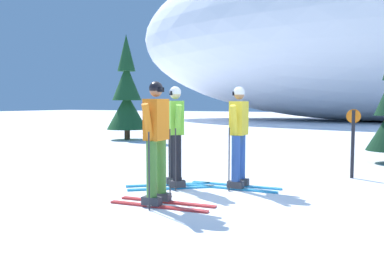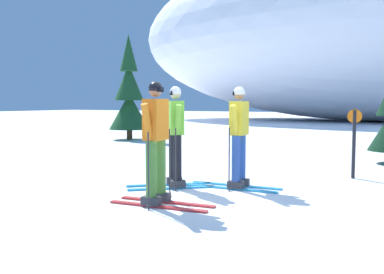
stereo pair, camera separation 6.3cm
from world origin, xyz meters
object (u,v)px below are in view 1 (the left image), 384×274
(pine_tree_far_left, at_px, (127,96))
(skier_lime_jacket, at_px, (175,134))
(trail_marker_post, at_px, (353,139))
(skier_orange_jacket, at_px, (157,140))
(skier_yellow_jacket, at_px, (238,136))

(pine_tree_far_left, bearing_deg, skier_lime_jacket, -49.09)
(skier_lime_jacket, relative_size, trail_marker_post, 1.30)
(skier_lime_jacket, distance_m, trail_marker_post, 3.67)
(pine_tree_far_left, relative_size, trail_marker_post, 3.06)
(skier_orange_jacket, bearing_deg, skier_lime_jacket, 108.37)
(trail_marker_post, bearing_deg, skier_yellow_jacket, -129.61)
(skier_yellow_jacket, relative_size, trail_marker_post, 1.30)
(skier_lime_jacket, height_order, skier_orange_jacket, skier_orange_jacket)
(skier_orange_jacket, xyz_separation_m, trail_marker_post, (2.29, 3.76, -0.17))
(pine_tree_far_left, bearing_deg, skier_yellow_jacket, -43.29)
(skier_orange_jacket, distance_m, pine_tree_far_left, 11.54)
(skier_orange_jacket, xyz_separation_m, pine_tree_far_left, (-7.13, 9.03, 0.82))
(pine_tree_far_left, xyz_separation_m, trail_marker_post, (9.42, -5.27, -0.99))
(skier_lime_jacket, bearing_deg, trail_marker_post, 42.18)
(skier_orange_jacket, distance_m, skier_yellow_jacket, 1.84)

